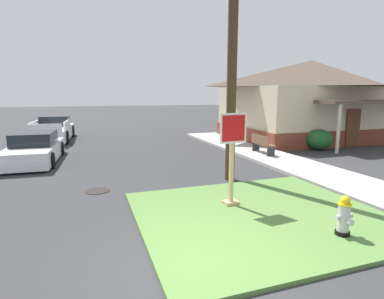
# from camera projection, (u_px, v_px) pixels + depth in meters

# --- Properties ---
(ground_plane) EXTENTS (160.00, 160.00, 0.00)m
(ground_plane) POSITION_uv_depth(u_px,v_px,m) (196.00, 268.00, 4.93)
(ground_plane) COLOR #333335
(grass_corner_patch) EXTENTS (5.56, 4.90, 0.08)m
(grass_corner_patch) POSITION_uv_depth(u_px,v_px,m) (260.00, 215.00, 7.04)
(grass_corner_patch) COLOR #567F3D
(grass_corner_patch) RESTS_ON ground
(sidewalk_strip) EXTENTS (2.20, 19.11, 0.12)m
(sidewalk_strip) POSITION_uv_depth(u_px,v_px,m) (282.00, 161.00, 12.76)
(sidewalk_strip) COLOR #B2AFA8
(sidewalk_strip) RESTS_ON ground
(fire_hydrant) EXTENTS (0.38, 0.34, 0.80)m
(fire_hydrant) POSITION_uv_depth(u_px,v_px,m) (344.00, 217.00, 5.87)
(fire_hydrant) COLOR black
(fire_hydrant) RESTS_ON grass_corner_patch
(stop_sign) EXTENTS (0.73, 0.31, 2.28)m
(stop_sign) POSITION_uv_depth(u_px,v_px,m) (232.00, 161.00, 7.42)
(stop_sign) COLOR tan
(stop_sign) RESTS_ON grass_corner_patch
(manhole_cover) EXTENTS (0.70, 0.70, 0.02)m
(manhole_cover) POSITION_uv_depth(u_px,v_px,m) (98.00, 191.00, 8.89)
(manhole_cover) COLOR black
(manhole_cover) RESTS_ON ground
(parked_sedan_white) EXTENTS (2.09, 4.53, 1.25)m
(parked_sedan_white) POSITION_uv_depth(u_px,v_px,m) (35.00, 149.00, 12.73)
(parked_sedan_white) COLOR silver
(parked_sedan_white) RESTS_ON ground
(pickup_truck_white) EXTENTS (2.24, 5.66, 1.48)m
(pickup_truck_white) POSITION_uv_depth(u_px,v_px,m) (54.00, 131.00, 18.80)
(pickup_truck_white) COLOR silver
(pickup_truck_white) RESTS_ON ground
(street_bench) EXTENTS (0.49, 1.58, 0.85)m
(street_bench) POSITION_uv_depth(u_px,v_px,m) (262.00, 143.00, 13.98)
(street_bench) COLOR brown
(street_bench) RESTS_ON sidewalk_strip
(utility_pole) EXTENTS (1.67, 0.31, 9.11)m
(utility_pole) POSITION_uv_depth(u_px,v_px,m) (233.00, 31.00, 9.30)
(utility_pole) COLOR #42301E
(utility_pole) RESTS_ON ground
(corner_house) EXTENTS (10.29, 8.62, 4.93)m
(corner_house) POSITION_uv_depth(u_px,v_px,m) (310.00, 99.00, 19.36)
(corner_house) COLOR brown
(corner_house) RESTS_ON ground
(shrub_near_porch) EXTENTS (1.33, 1.33, 1.07)m
(shrub_near_porch) POSITION_uv_depth(u_px,v_px,m) (319.00, 140.00, 15.56)
(shrub_near_porch) COLOR #235B2C
(shrub_near_porch) RESTS_ON ground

